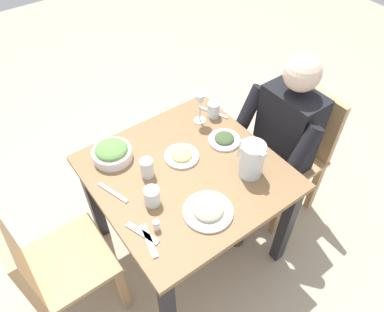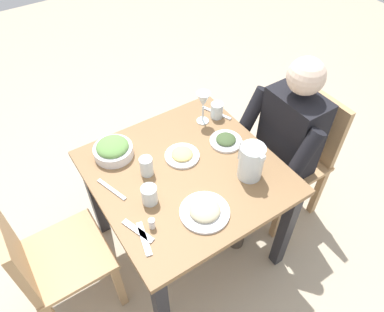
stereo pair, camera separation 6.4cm
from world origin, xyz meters
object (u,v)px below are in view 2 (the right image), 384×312
at_px(water_glass_by_pitcher, 149,195).
at_px(salad_bowl, 113,149).
at_px(diner_near, 277,147).
at_px(wine_glass, 203,101).
at_px(plate_fries, 182,155).
at_px(plate_beans, 205,211).
at_px(chair_far, 46,259).
at_px(dining_table, 186,185).
at_px(salt_shaker, 152,224).
at_px(chair_near, 298,151).
at_px(water_pitcher, 251,162).
at_px(plate_dolmas, 226,140).
at_px(water_glass_center, 146,166).
at_px(water_glass_near_right, 217,110).

bearing_deg(water_glass_by_pitcher, salad_bowl, 2.21).
distance_m(diner_near, wine_glass, 0.48).
bearing_deg(plate_fries, diner_near, -108.25).
xyz_separation_m(salad_bowl, plate_beans, (-0.56, -0.19, -0.02)).
bearing_deg(plate_fries, plate_beans, 163.91).
distance_m(plate_fries, wine_glass, 0.33).
relative_size(chair_far, plate_beans, 3.79).
xyz_separation_m(dining_table, chair_far, (0.05, 0.75, -0.10)).
bearing_deg(salt_shaker, plate_fries, -49.44).
relative_size(chair_near, water_glass_by_pitcher, 9.26).
relative_size(chair_far, water_glass_by_pitcher, 9.26).
bearing_deg(plate_beans, water_glass_by_pitcher, 41.79).
height_order(salad_bowl, plate_beans, salad_bowl).
height_order(salad_bowl, water_glass_by_pitcher, water_glass_by_pitcher).
bearing_deg(water_pitcher, plate_fries, 36.51).
bearing_deg(plate_dolmas, salad_bowl, 65.93).
bearing_deg(salt_shaker, plate_beans, -105.47).
relative_size(water_glass_center, salt_shaker, 1.88).
bearing_deg(water_pitcher, plate_dolmas, -9.80).
bearing_deg(water_pitcher, dining_table, 51.46).
height_order(chair_near, water_glass_near_right, chair_near).
bearing_deg(water_pitcher, water_glass_near_right, -15.68).
bearing_deg(chair_far, wine_glass, -78.68).
relative_size(dining_table, plate_fries, 4.99).
distance_m(dining_table, water_pitcher, 0.38).
distance_m(plate_fries, water_glass_center, 0.21).
bearing_deg(plate_dolmas, dining_table, 100.26).
xyz_separation_m(water_pitcher, wine_glass, (0.46, -0.04, 0.05)).
distance_m(salad_bowl, wine_glass, 0.54).
xyz_separation_m(water_pitcher, salt_shaker, (-0.00, 0.54, -0.07)).
bearing_deg(water_glass_center, water_pitcher, -124.57).
bearing_deg(chair_far, plate_dolmas, -90.08).
xyz_separation_m(chair_near, salt_shaker, (-0.12, 1.05, 0.24)).
bearing_deg(chair_near, plate_dolmas, 74.09).
bearing_deg(salad_bowl, water_glass_by_pitcher, -177.79).
xyz_separation_m(salad_bowl, wine_glass, (-0.03, -0.53, 0.10)).
distance_m(plate_fries, plate_beans, 0.36).
bearing_deg(plate_fries, salad_bowl, 54.61).
relative_size(chair_near, plate_dolmas, 5.02).
height_order(plate_fries, salt_shaker, salt_shaker).
relative_size(plate_dolmas, plate_beans, 0.75).
xyz_separation_m(diner_near, water_pitcher, (-0.11, 0.31, 0.16)).
relative_size(salad_bowl, wine_glass, 1.03).
bearing_deg(salad_bowl, water_pitcher, -134.44).
xyz_separation_m(salad_bowl, water_glass_near_right, (-0.04, -0.62, 0.00)).
relative_size(water_glass_by_pitcher, wine_glass, 0.48).
xyz_separation_m(plate_fries, water_glass_center, (0.00, 0.20, 0.04)).
height_order(water_pitcher, salad_bowl, water_pitcher).
bearing_deg(water_glass_by_pitcher, dining_table, -74.13).
bearing_deg(water_glass_near_right, plate_beans, 139.58).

